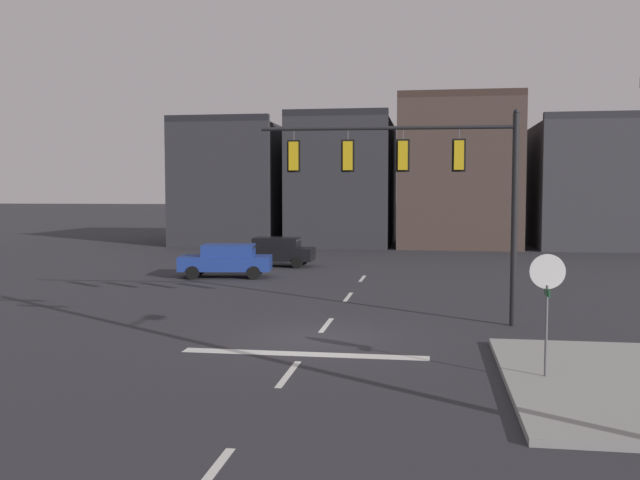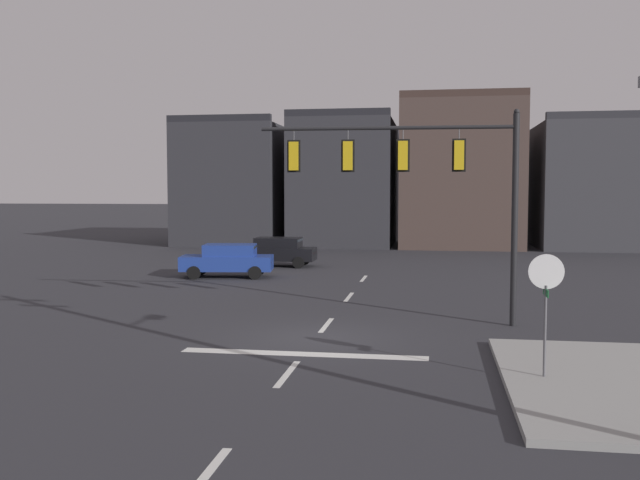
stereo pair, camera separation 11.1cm
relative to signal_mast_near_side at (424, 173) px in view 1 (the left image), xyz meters
name	(u,v)px [view 1 (the left image)]	position (x,y,z in m)	size (l,w,h in m)	color
ground_plane	(316,338)	(-2.96, -2.71, -4.76)	(400.00, 400.00, 0.00)	#2B2B30
sidewalk_near_corner	(624,384)	(4.35, -6.71, -4.68)	(5.00, 8.00, 0.15)	gray
stop_bar_paint	(304,354)	(-2.96, -4.71, -4.75)	(6.40, 0.50, 0.01)	silver
lane_centreline	(326,325)	(-2.96, -0.71, -4.75)	(0.16, 26.40, 0.01)	silver
signal_mast_near_side	(424,173)	(0.00, 0.00, 0.00)	(8.00, 0.58, 6.69)	black
stop_sign	(547,285)	(2.74, -6.60, -2.61)	(0.76, 0.64, 2.83)	#56565B
car_lot_nearside	(275,251)	(-8.30, 16.07, -3.90)	(4.46, 1.93, 1.61)	black
car_lot_middle	(226,260)	(-9.53, 10.77, -3.90)	(4.62, 2.40, 1.61)	navy
building_row	(446,185)	(1.41, 33.87, -0.11)	(46.17, 13.34, 11.20)	#2D2D33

